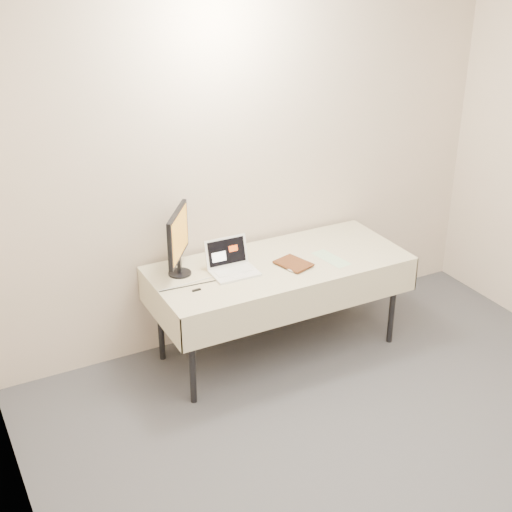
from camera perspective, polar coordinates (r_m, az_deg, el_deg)
name	(u,v)px	position (r m, az deg, el deg)	size (l,w,h in m)	color
back_wall	(250,163)	(5.24, -0.47, 7.46)	(4.00, 0.10, 2.70)	beige
table	(279,270)	(5.13, 1.88, -1.14)	(1.86, 0.81, 0.74)	black
laptop	(231,264)	(4.95, -2.00, -0.66)	(0.32, 0.28, 0.22)	white
monitor	(178,238)	(4.84, -6.26, 1.45)	(0.29, 0.39, 0.47)	black
book	(285,254)	(4.95, 2.33, 0.18)	(0.18, 0.02, 0.24)	brown
alarm_clock	(234,253)	(5.19, -1.80, 0.21)	(0.10, 0.05, 0.04)	black
clicker	(292,270)	(4.97, 2.91, -1.13)	(0.04, 0.09, 0.02)	silver
paper_form	(331,259)	(5.18, 6.02, -0.21)	(0.12, 0.31, 0.00)	#AFD9AC
usb_dongle	(196,290)	(4.73, -4.79, -2.73)	(0.06, 0.02, 0.01)	black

